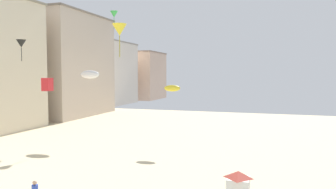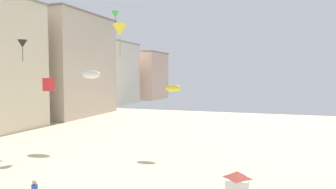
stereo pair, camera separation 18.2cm
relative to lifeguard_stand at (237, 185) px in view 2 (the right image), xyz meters
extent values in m
cube|color=#C6B29E|center=(-37.59, 33.60, 6.99)|extent=(17.91, 17.04, 17.65)
cube|color=slate|center=(-37.59, 33.60, 15.96)|extent=(18.27, 17.38, 0.30)
cube|color=silver|center=(-37.59, 53.53, 5.60)|extent=(10.46, 18.04, 14.87)
cube|color=gray|center=(-37.59, 53.53, 13.18)|extent=(10.67, 18.40, 0.30)
cube|color=beige|center=(-37.59, 73.19, 4.92)|extent=(14.57, 14.23, 13.51)
cube|color=#89715E|center=(-37.59, 73.19, 11.82)|extent=(14.86, 14.52, 0.30)
sphere|color=tan|center=(-10.64, -2.12, -0.32)|extent=(0.24, 0.24, 0.24)
cube|color=white|center=(0.00, 0.00, -0.14)|extent=(1.10, 1.10, 1.00)
pyramid|color=#D14C3D|center=(0.00, 0.00, 0.54)|extent=(1.10, 1.10, 0.35)
cone|color=green|center=(-18.23, 22.03, 13.30)|extent=(0.99, 0.99, 0.81)
cylinder|color=#277C35|center=(-18.23, 22.03, 12.18)|extent=(0.05, 0.05, 1.44)
ellipsoid|color=white|center=(-18.38, 16.21, 5.52)|extent=(2.40, 0.67, 0.93)
ellipsoid|color=yellow|center=(-8.31, 15.55, 4.11)|extent=(1.71, 0.48, 0.67)
cone|color=black|center=(-20.60, 8.15, 8.38)|extent=(0.87, 0.87, 0.71)
cylinder|color=black|center=(-20.60, 8.15, 7.39)|extent=(0.05, 0.05, 1.27)
cone|color=yellow|center=(-9.84, 6.67, 9.00)|extent=(1.13, 1.13, 0.92)
cylinder|color=#A49220|center=(-9.84, 6.67, 7.72)|extent=(0.06, 0.06, 1.64)
cube|color=red|center=(-20.48, 11.51, 4.50)|extent=(0.85, 0.85, 1.33)
camera|label=1|loc=(1.57, -16.30, 5.58)|focal=34.69mm
camera|label=2|loc=(1.74, -16.25, 5.58)|focal=34.69mm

